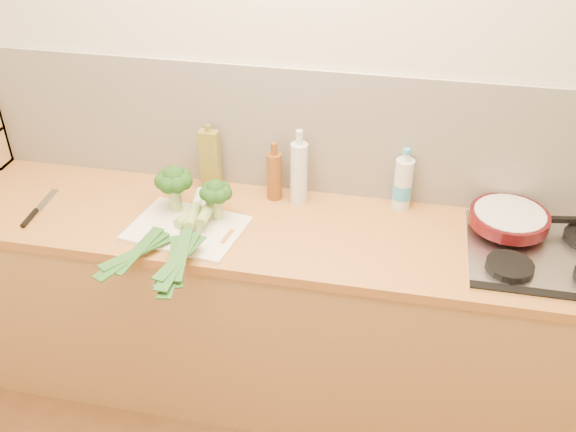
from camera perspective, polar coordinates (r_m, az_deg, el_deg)
name	(u,v)px	position (r m, az deg, el deg)	size (l,w,h in m)	color
room_shell	(292,132)	(2.64, 0.37, 7.50)	(3.50, 3.50, 3.50)	beige
counter	(279,311)	(2.81, -0.85, -8.42)	(3.20, 0.62, 0.90)	#AC7B47
gas_hob	(549,255)	(2.54, 22.18, -3.20)	(0.58, 0.50, 0.04)	silver
chopping_board	(187,228)	(2.53, -8.98, -1.09)	(0.43, 0.32, 0.01)	white
broccoli_left	(174,181)	(2.57, -10.12, 3.12)	(0.15, 0.15, 0.20)	#9FB76A
broccoli_right	(216,193)	(2.50, -6.43, 2.07)	(0.13, 0.13, 0.17)	#9FB76A
leek_front	(175,226)	(2.50, -10.03, -0.87)	(0.29, 0.61, 0.04)	white
leek_mid	(188,227)	(2.45, -8.84, -1.00)	(0.15, 0.67, 0.04)	white
leek_back	(198,227)	(2.42, -8.03, -0.98)	(0.10, 0.62, 0.04)	white
chefs_knife	(34,213)	(2.78, -21.66, 0.21)	(0.05, 0.29, 0.02)	silver
skillet	(510,218)	(2.60, 19.13, -0.16)	(0.44, 0.30, 0.05)	#460B0E
oil_tin	(210,160)	(2.72, -6.93, 4.97)	(0.08, 0.05, 0.30)	olive
glass_bottle	(299,172)	(2.61, 0.98, 3.89)	(0.07, 0.07, 0.33)	silver
amber_bottle	(274,175)	(2.65, -1.22, 3.64)	(0.06, 0.06, 0.26)	brown
water_bottle	(403,185)	(2.63, 10.16, 2.73)	(0.08, 0.08, 0.25)	silver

